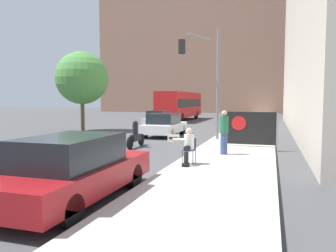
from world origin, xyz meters
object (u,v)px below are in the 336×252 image
at_px(city_bus_on_road, 180,104).
at_px(street_tree_near_curb, 82,78).
at_px(seated_protester, 188,145).
at_px(jogger_on_sidewalk, 224,132).
at_px(car_on_road_nearest, 164,125).
at_px(motorcycle_on_road, 136,136).
at_px(protest_banner, 250,128).
at_px(traffic_light_pole, 204,67).
at_px(car_on_road_midblock, 159,119).
at_px(parked_car_curbside, 74,169).

bearing_deg(city_bus_on_road, street_tree_near_curb, -103.38).
distance_m(seated_protester, jogger_on_sidewalk, 2.59).
distance_m(car_on_road_nearest, city_bus_on_road, 16.63).
relative_size(city_bus_on_road, street_tree_near_curb, 1.90).
bearing_deg(motorcycle_on_road, protest_banner, 6.72).
distance_m(seated_protester, car_on_road_nearest, 10.29).
relative_size(traffic_light_pole, car_on_road_nearest, 1.37).
bearing_deg(car_on_road_midblock, car_on_road_nearest, -68.06).
xyz_separation_m(protest_banner, car_on_road_nearest, (-5.67, 4.54, -0.30)).
bearing_deg(protest_banner, street_tree_near_curb, 154.80).
distance_m(seated_protester, parked_car_curbside, 4.49).
height_order(seated_protester, car_on_road_nearest, car_on_road_nearest).
height_order(jogger_on_sidewalk, car_on_road_nearest, jogger_on_sidewalk).
bearing_deg(seated_protester, car_on_road_midblock, 105.24).
height_order(jogger_on_sidewalk, parked_car_curbside, jogger_on_sidewalk).
distance_m(traffic_light_pole, car_on_road_midblock, 10.75).
xyz_separation_m(seated_protester, traffic_light_pole, (-1.03, 7.81, 3.36)).
relative_size(traffic_light_pole, car_on_road_midblock, 1.46).
height_order(motorcycle_on_road, street_tree_near_curb, street_tree_near_curb).
height_order(jogger_on_sidewalk, city_bus_on_road, city_bus_on_road).
relative_size(traffic_light_pole, city_bus_on_road, 0.53).
bearing_deg(street_tree_near_curb, car_on_road_nearest, -11.39).
bearing_deg(motorcycle_on_road, traffic_light_pole, 51.93).
distance_m(jogger_on_sidewalk, car_on_road_midblock, 15.77).
xyz_separation_m(seated_protester, motorcycle_on_road, (-3.76, 4.32, -0.28)).
xyz_separation_m(seated_protester, jogger_on_sidewalk, (0.87, 2.42, 0.23)).
bearing_deg(protest_banner, parked_car_curbside, -110.23).
bearing_deg(parked_car_curbside, car_on_road_nearest, 99.53).
distance_m(protest_banner, motorcycle_on_road, 5.53).
distance_m(traffic_light_pole, parked_car_curbside, 12.48).
height_order(traffic_light_pole, car_on_road_midblock, traffic_light_pole).
distance_m(car_on_road_nearest, street_tree_near_curb, 7.79).
bearing_deg(seated_protester, street_tree_near_curb, 127.91).
bearing_deg(protest_banner, seated_protester, -109.01).
bearing_deg(traffic_light_pole, parked_car_curbside, -92.99).
distance_m(protest_banner, city_bus_on_road, 22.69).
relative_size(traffic_light_pole, motorcycle_on_road, 2.97).
xyz_separation_m(seated_protester, protest_banner, (1.71, 4.97, 0.20)).
bearing_deg(jogger_on_sidewalk, parked_car_curbside, 44.69).
bearing_deg(street_tree_near_curb, motorcycle_on_road, -42.67).
bearing_deg(car_on_road_midblock, motorcycle_on_road, -76.27).
bearing_deg(motorcycle_on_road, street_tree_near_curb, 137.33).
height_order(traffic_light_pole, parked_car_curbside, traffic_light_pole).
bearing_deg(car_on_road_nearest, street_tree_near_curb, 168.61).
bearing_deg(parked_car_curbside, street_tree_near_curb, 121.51).
height_order(protest_banner, city_bus_on_road, city_bus_on_road).
height_order(car_on_road_nearest, street_tree_near_curb, street_tree_near_curb).
bearing_deg(jogger_on_sidewalk, street_tree_near_curb, -60.09).
relative_size(seated_protester, jogger_on_sidewalk, 0.70).
bearing_deg(traffic_light_pole, street_tree_near_curb, 162.58).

